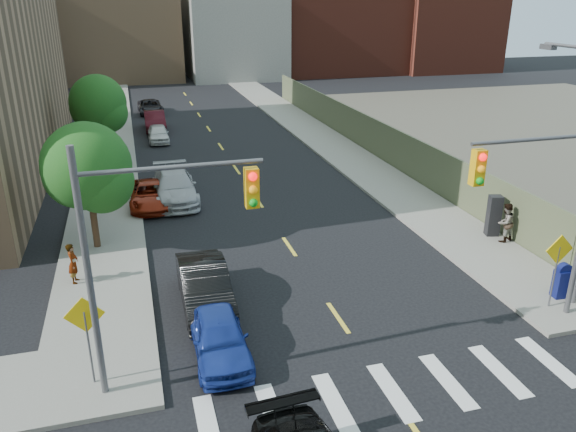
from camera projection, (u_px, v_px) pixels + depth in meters
sidewalk_nw at (110, 125)px, 46.98m from camera, size 3.50×73.00×0.15m
sidewalk_ne at (288, 115)px, 50.92m from camera, size 3.50×73.00×0.15m
fence_north at (367, 133)px, 38.88m from camera, size 0.12×44.00×2.50m
gravel_lot at (565, 129)px, 45.79m from camera, size 36.00×42.00×0.06m
bg_bldg_midwest at (120, 18)px, 72.00m from camera, size 14.00×16.00×15.00m
bg_bldg_center at (231, 37)px, 74.68m from camera, size 12.00×16.00×10.00m
bg_bldg_east at (326, 12)px, 78.93m from camera, size 18.00×18.00×16.00m
bg_bldg_fareast at (436, 4)px, 80.84m from camera, size 14.00×16.00×18.00m
signal_nw at (148, 238)px, 14.03m from camera, size 4.59×0.30×7.00m
signal_ne at (551, 194)px, 17.07m from camera, size 4.59×0.30×7.00m
warn_sign_nw at (86, 325)px, 14.94m from camera, size 1.06×0.06×2.83m
warn_sign_ne at (558, 258)px, 18.76m from camera, size 1.06×0.06×2.83m
warn_sign_midwest at (100, 177)px, 27.03m from camera, size 1.06×0.06×2.83m
tree_west_near at (87, 171)px, 22.89m from camera, size 3.66×3.64×5.52m
tree_west_far at (98, 106)px, 36.31m from camera, size 3.66×3.64×5.52m
parked_car_blue at (219, 336)px, 16.79m from camera, size 1.65×4.01×1.36m
parked_car_black at (205, 286)px, 19.47m from camera, size 1.64×4.65×1.53m
parked_car_red at (150, 195)px, 28.87m from camera, size 2.17×4.51×1.24m
parked_car_silver at (175, 187)px, 29.57m from camera, size 2.19×5.35×1.55m
parked_car_white at (158, 134)px, 41.56m from camera, size 1.52×3.69×1.25m
parked_car_maroon at (155, 121)px, 45.16m from camera, size 1.64×4.58×1.50m
parked_car_grey at (150, 107)px, 51.49m from camera, size 2.29×4.62×1.26m
mailbox at (562, 281)px, 19.81m from camera, size 0.57×0.45×1.32m
payphone at (494, 216)px, 24.86m from camera, size 0.64×0.57×1.85m
pedestrian_west at (73, 263)px, 20.77m from camera, size 0.44×0.61×1.56m
pedestrian_east at (505, 223)px, 24.24m from camera, size 1.00×0.87×1.74m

